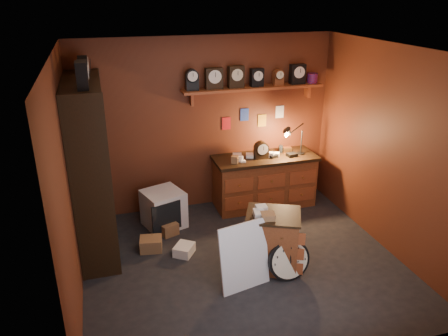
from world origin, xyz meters
TOP-DOWN VIEW (x-y plane):
  - floor at (0.00, 0.00)m, footprint 4.00×4.00m
  - room_shell at (0.04, 0.11)m, footprint 4.02×3.62m
  - shelving_unit at (-1.79, 0.98)m, footprint 0.47×1.60m
  - workbench at (0.87, 1.47)m, footprint 1.65×0.66m
  - low_cabinet at (0.33, -0.18)m, footprint 0.83×0.78m
  - big_round_clock at (0.43, -0.47)m, footprint 0.53×0.17m
  - white_panel at (-0.14, -0.46)m, footprint 0.65×0.30m
  - mini_fridge at (-0.82, 1.25)m, footprint 0.68×0.70m
  - floor_box_a at (-1.10, 0.64)m, footprint 0.33×0.29m
  - floor_box_b at (-0.69, 0.41)m, footprint 0.34×0.35m
  - floor_box_c at (-0.80, 0.97)m, footprint 0.29×0.27m

SIDE VIEW (x-z plane):
  - floor at x=0.00m, z-range 0.00..0.00m
  - white_panel at x=-0.14m, z-range -0.42..0.42m
  - floor_box_b at x=-0.69m, z-range 0.00..0.14m
  - floor_box_c at x=-0.80m, z-range 0.00..0.18m
  - floor_box_a at x=-1.10m, z-range 0.00..0.18m
  - big_round_clock at x=0.43m, z-range -0.01..0.52m
  - mini_fridge at x=-0.82m, z-range 0.00..0.56m
  - low_cabinet at x=0.33m, z-range -0.01..0.83m
  - workbench at x=0.87m, z-range -0.21..1.15m
  - shelving_unit at x=-1.79m, z-range -0.03..2.54m
  - room_shell at x=0.04m, z-range 0.37..3.08m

